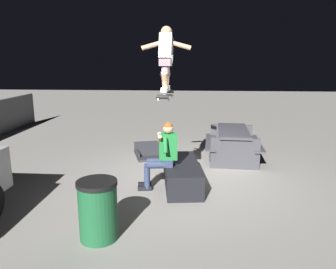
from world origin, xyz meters
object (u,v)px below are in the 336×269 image
(ledge_box_main, at_px, (182,174))
(kicker_ramp, at_px, (154,154))
(person_sitting_on_ledge, at_px, (162,152))
(trash_bin, at_px, (98,210))
(picnic_table_back, at_px, (233,140))
(skateboard, at_px, (166,95))
(skater_airborne, at_px, (166,56))

(ledge_box_main, xyz_separation_m, kicker_ramp, (1.95, 0.78, -0.17))
(person_sitting_on_ledge, bearing_deg, trash_bin, 158.86)
(kicker_ramp, relative_size, picnic_table_back, 0.66)
(skateboard, relative_size, picnic_table_back, 0.58)
(kicker_ramp, bearing_deg, trash_bin, 175.65)
(person_sitting_on_ledge, relative_size, skater_airborne, 1.16)
(ledge_box_main, height_order, person_sitting_on_ledge, person_sitting_on_ledge)
(skater_airborne, distance_m, picnic_table_back, 3.22)
(person_sitting_on_ledge, bearing_deg, skateboard, -144.43)
(skater_airborne, bearing_deg, person_sitting_on_ledge, 61.01)
(skater_airborne, height_order, picnic_table_back, skater_airborne)
(ledge_box_main, distance_m, kicker_ramp, 2.11)
(ledge_box_main, height_order, skateboard, skateboard)
(ledge_box_main, relative_size, skater_airborne, 1.47)
(person_sitting_on_ledge, relative_size, trash_bin, 1.54)
(person_sitting_on_ledge, bearing_deg, kicker_ramp, 11.11)
(trash_bin, bearing_deg, picnic_table_back, -30.71)
(person_sitting_on_ledge, height_order, kicker_ramp, person_sitting_on_ledge)
(ledge_box_main, xyz_separation_m, skater_airborne, (-0.21, 0.29, 2.26))
(skateboard, height_order, skater_airborne, skater_airborne)
(skateboard, distance_m, trash_bin, 2.38)
(ledge_box_main, distance_m, person_sitting_on_ledge, 0.63)
(ledge_box_main, xyz_separation_m, skateboard, (-0.27, 0.29, 1.57))
(skater_airborne, xyz_separation_m, picnic_table_back, (2.04, -1.50, -1.99))
(ledge_box_main, height_order, picnic_table_back, picnic_table_back)
(ledge_box_main, height_order, trash_bin, trash_bin)
(trash_bin, bearing_deg, skateboard, -24.05)
(skateboard, relative_size, skater_airborne, 0.92)
(person_sitting_on_ledge, xyz_separation_m, picnic_table_back, (2.00, -1.58, -0.22))
(picnic_table_back, distance_m, trash_bin, 4.50)
(skater_airborne, relative_size, picnic_table_back, 0.63)
(person_sitting_on_ledge, height_order, skateboard, skateboard)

